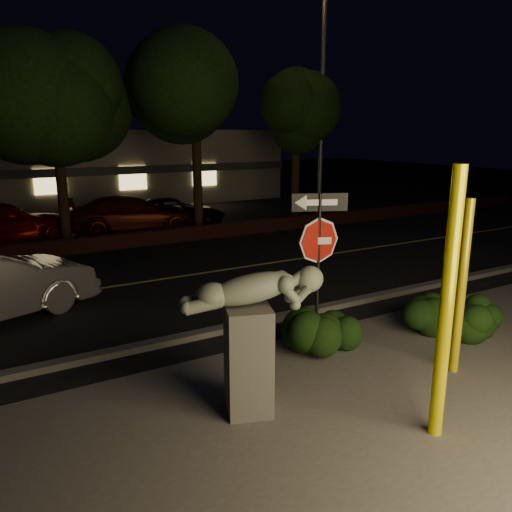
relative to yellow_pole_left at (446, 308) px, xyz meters
The scene contains 21 objects.
ground 11.74m from the yellow_pole_left, 88.02° to the left, with size 90.00×90.00×0.00m, color black.
patio 1.90m from the yellow_pole_left, 56.27° to the left, with size 14.00×6.00×0.02m, color #4C4944.
road 8.79m from the yellow_pole_left, 87.34° to the left, with size 80.00×8.00×0.01m, color black.
lane_marking 8.78m from the yellow_pole_left, 87.34° to the left, with size 80.00×0.12×0.01m, color #B4AB48.
curb 4.83m from the yellow_pole_left, 84.92° to the left, with size 80.00×0.25×0.12m, color #4C4944.
brick_wall 12.99m from the yellow_pole_left, 88.22° to the left, with size 40.00×0.35×0.50m, color #3F1814.
parking_lot 18.69m from the yellow_pole_left, 88.77° to the left, with size 40.00×12.00×0.01m, color black.
building 26.59m from the yellow_pole_left, 89.14° to the left, with size 22.00×10.20×4.00m.
tree_far_b 15.55m from the yellow_pole_left, 98.08° to the left, with size 5.20×5.20×8.41m.
tree_far_c 15.20m from the yellow_pole_left, 78.61° to the left, with size 4.80×4.80×7.84m.
tree_far_d 17.26m from the yellow_pole_left, 62.07° to the left, with size 4.40×4.40×7.42m.
yellow_pole_left is the anchor object (origin of this frame).
yellow_pole_right 2.02m from the yellow_pole_left, 32.50° to the left, with size 0.15×0.15×2.90m, color yellow.
signpost 2.93m from the yellow_pole_left, 85.89° to the left, with size 0.91×0.40×2.87m.
sculpture 2.53m from the yellow_pole_left, 137.32° to the left, with size 1.95×1.09×2.11m.
hedge_center 3.04m from the yellow_pole_left, 87.27° to the left, with size 1.89×0.89×0.98m, color black.
hedge_right 3.78m from the yellow_pole_left, 43.82° to the left, with size 1.46×0.78×0.96m, color black.
hedge_far_right 3.97m from the yellow_pole_left, 29.94° to the left, with size 1.36×0.85×0.95m, color black.
streetlight 16.51m from the yellow_pole_left, 59.22° to the left, with size 1.49×0.43×9.89m.
parked_car_darkred 15.51m from the yellow_pole_left, 87.99° to the left, with size 2.02×4.98×1.44m, color #430F08.
parked_car_dark 15.86m from the yellow_pole_left, 81.78° to the left, with size 2.06×4.46×1.24m, color black.
Camera 1 is at (-5.35, -5.47, 3.88)m, focal length 35.00 mm.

